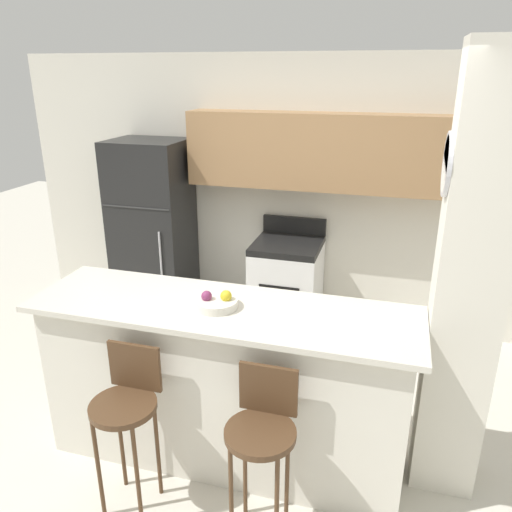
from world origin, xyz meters
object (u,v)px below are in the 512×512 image
object	(u,v)px
fruit_bowl	(217,302)
bar_stool_right	(262,433)
refrigerator	(153,231)
stove_range	(287,287)
trash_bin	(202,311)
bar_stool_left	(127,406)

from	to	relation	value
fruit_bowl	bar_stool_right	bearing A→B (deg)	-49.29
refrigerator	bar_stool_right	world-z (taller)	refrigerator
refrigerator	stove_range	distance (m)	1.43
fruit_bowl	trash_bin	xyz separation A→B (m)	(-0.76, 1.58, -0.93)
stove_range	bar_stool_right	distance (m)	2.30
bar_stool_left	trash_bin	xyz separation A→B (m)	(-0.40, 2.06, -0.47)
refrigerator	fruit_bowl	xyz separation A→B (m)	(1.34, -1.78, 0.23)
stove_range	bar_stool_left	size ratio (longest dim) A/B	1.09
stove_range	trash_bin	distance (m)	0.86
bar_stool_left	fruit_bowl	bearing A→B (deg)	52.91
stove_range	fruit_bowl	xyz separation A→B (m)	(-0.03, -1.78, 0.66)
bar_stool_left	refrigerator	bearing A→B (deg)	113.37
bar_stool_left	fruit_bowl	xyz separation A→B (m)	(0.36, 0.48, 0.46)
bar_stool_left	bar_stool_right	size ratio (longest dim) A/B	1.00
stove_range	trash_bin	bearing A→B (deg)	-165.87
stove_range	bar_stool_right	bearing A→B (deg)	-80.45
refrigerator	bar_stool_right	bearing A→B (deg)	-52.25
trash_bin	stove_range	bearing A→B (deg)	14.13
bar_stool_right	fruit_bowl	size ratio (longest dim) A/B	3.92
refrigerator	trash_bin	distance (m)	0.93
refrigerator	bar_stool_right	distance (m)	2.86
fruit_bowl	trash_bin	bearing A→B (deg)	115.77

